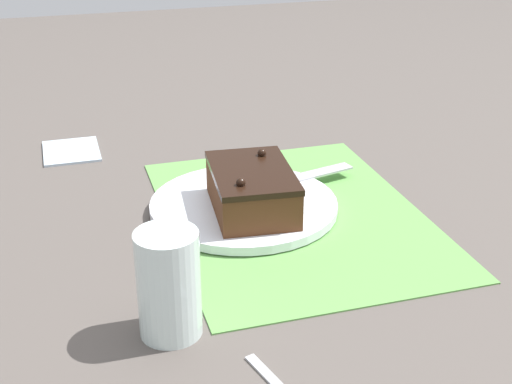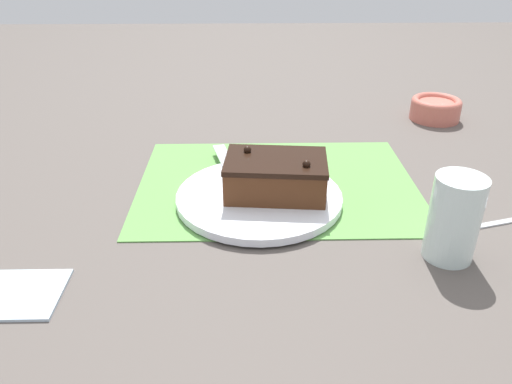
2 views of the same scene
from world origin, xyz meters
TOP-DOWN VIEW (x-y plane):
  - ground_plane at (0.00, 0.00)m, footprint 3.00×3.00m
  - placemat_woven at (0.00, 0.00)m, footprint 0.46×0.34m
  - cake_plate at (0.03, 0.06)m, footprint 0.26×0.26m
  - chocolate_cake at (0.01, 0.06)m, footprint 0.16×0.12m
  - serving_knife at (0.07, 0.01)m, footprint 0.07×0.21m
  - drinking_glass at (-0.21, 0.21)m, footprint 0.06×0.06m
  - small_bowl at (-0.37, -0.30)m, footprint 0.11×0.11m
  - folded_napkin at (0.33, 0.28)m, footprint 0.11×0.09m

SIDE VIEW (x-z plane):
  - ground_plane at x=0.00m, z-range 0.00..0.00m
  - placemat_woven at x=0.00m, z-range 0.00..0.00m
  - folded_napkin at x=0.33m, z-range 0.00..0.01m
  - cake_plate at x=0.03m, z-range 0.00..0.02m
  - serving_knife at x=0.07m, z-range 0.01..0.03m
  - small_bowl at x=-0.37m, z-range 0.00..0.05m
  - chocolate_cake at x=0.01m, z-range 0.01..0.08m
  - drinking_glass at x=-0.21m, z-range 0.00..0.12m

